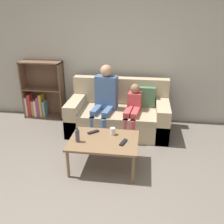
{
  "coord_description": "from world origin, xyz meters",
  "views": [
    {
      "loc": [
        0.49,
        -2.17,
        2.07
      ],
      "look_at": [
        0.01,
        1.29,
        0.6
      ],
      "focal_mm": 40.0,
      "sensor_mm": 36.0,
      "label": 1
    }
  ],
  "objects_px": {
    "coffee_table": "(104,142)",
    "tv_remote_0": "(93,132)",
    "bottle": "(77,135)",
    "bookshelf": "(42,95)",
    "person_adult": "(105,95)",
    "cup_near": "(113,131)",
    "person_child": "(133,108)",
    "tv_remote_1": "(123,142)",
    "couch": "(119,115)"
  },
  "relations": [
    {
      "from": "coffee_table",
      "to": "bookshelf",
      "type": "bearing_deg",
      "value": 133.97
    },
    {
      "from": "coffee_table",
      "to": "tv_remote_1",
      "type": "height_order",
      "value": "tv_remote_1"
    },
    {
      "from": "bookshelf",
      "to": "person_adult",
      "type": "xyz_separation_m",
      "value": [
        1.37,
        -0.51,
        0.23
      ]
    },
    {
      "from": "bookshelf",
      "to": "cup_near",
      "type": "distance_m",
      "value": 2.16
    },
    {
      "from": "person_adult",
      "to": "bookshelf",
      "type": "bearing_deg",
      "value": 168.74
    },
    {
      "from": "couch",
      "to": "bottle",
      "type": "xyz_separation_m",
      "value": [
        -0.41,
        -1.25,
        0.22
      ]
    },
    {
      "from": "coffee_table",
      "to": "cup_near",
      "type": "distance_m",
      "value": 0.21
    },
    {
      "from": "person_adult",
      "to": "tv_remote_1",
      "type": "relative_size",
      "value": 6.74
    },
    {
      "from": "cup_near",
      "to": "tv_remote_1",
      "type": "distance_m",
      "value": 0.28
    },
    {
      "from": "person_adult",
      "to": "cup_near",
      "type": "xyz_separation_m",
      "value": [
        0.25,
        -0.91,
        -0.2
      ]
    },
    {
      "from": "cup_near",
      "to": "bottle",
      "type": "relative_size",
      "value": 0.48
    },
    {
      "from": "cup_near",
      "to": "tv_remote_1",
      "type": "height_order",
      "value": "cup_near"
    },
    {
      "from": "bookshelf",
      "to": "tv_remote_0",
      "type": "bearing_deg",
      "value": -46.2
    },
    {
      "from": "bookshelf",
      "to": "couch",
      "type": "bearing_deg",
      "value": -14.85
    },
    {
      "from": "person_child",
      "to": "bottle",
      "type": "relative_size",
      "value": 4.1
    },
    {
      "from": "couch",
      "to": "tv_remote_0",
      "type": "bearing_deg",
      "value": -104.85
    },
    {
      "from": "tv_remote_0",
      "to": "person_adult",
      "type": "bearing_deg",
      "value": 137.02
    },
    {
      "from": "person_adult",
      "to": "tv_remote_1",
      "type": "bearing_deg",
      "value": -60.19
    },
    {
      "from": "cup_near",
      "to": "bottle",
      "type": "xyz_separation_m",
      "value": [
        -0.43,
        -0.26,
        0.04
      ]
    },
    {
      "from": "tv_remote_0",
      "to": "coffee_table",
      "type": "bearing_deg",
      "value": 3.99
    },
    {
      "from": "tv_remote_0",
      "to": "tv_remote_1",
      "type": "bearing_deg",
      "value": 21.57
    },
    {
      "from": "bottle",
      "to": "tv_remote_1",
      "type": "bearing_deg",
      "value": 4.13
    },
    {
      "from": "coffee_table",
      "to": "tv_remote_1",
      "type": "relative_size",
      "value": 5.22
    },
    {
      "from": "tv_remote_1",
      "to": "couch",
      "type": "bearing_deg",
      "value": 116.48
    },
    {
      "from": "couch",
      "to": "cup_near",
      "type": "xyz_separation_m",
      "value": [
        0.02,
        -0.99,
        0.18
      ]
    },
    {
      "from": "couch",
      "to": "cup_near",
      "type": "height_order",
      "value": "couch"
    },
    {
      "from": "tv_remote_0",
      "to": "bookshelf",
      "type": "bearing_deg",
      "value": -177.53
    },
    {
      "from": "coffee_table",
      "to": "tv_remote_0",
      "type": "xyz_separation_m",
      "value": [
        -0.18,
        0.18,
        0.05
      ]
    },
    {
      "from": "coffee_table",
      "to": "cup_near",
      "type": "xyz_separation_m",
      "value": [
        0.1,
        0.16,
        0.09
      ]
    },
    {
      "from": "person_adult",
      "to": "cup_near",
      "type": "height_order",
      "value": "person_adult"
    },
    {
      "from": "coffee_table",
      "to": "bottle",
      "type": "distance_m",
      "value": 0.37
    },
    {
      "from": "cup_near",
      "to": "person_child",
      "type": "bearing_deg",
      "value": 74.78
    },
    {
      "from": "person_adult",
      "to": "tv_remote_0",
      "type": "relative_size",
      "value": 7.46
    },
    {
      "from": "person_adult",
      "to": "cup_near",
      "type": "relative_size",
      "value": 11.68
    },
    {
      "from": "bookshelf",
      "to": "tv_remote_0",
      "type": "height_order",
      "value": "bookshelf"
    },
    {
      "from": "person_child",
      "to": "tv_remote_0",
      "type": "distance_m",
      "value": 0.97
    },
    {
      "from": "bookshelf",
      "to": "tv_remote_0",
      "type": "xyz_separation_m",
      "value": [
        1.35,
        -1.4,
        -0.02
      ]
    },
    {
      "from": "couch",
      "to": "person_child",
      "type": "bearing_deg",
      "value": -31.13
    },
    {
      "from": "tv_remote_1",
      "to": "bottle",
      "type": "distance_m",
      "value": 0.61
    },
    {
      "from": "coffee_table",
      "to": "bottle",
      "type": "xyz_separation_m",
      "value": [
        -0.33,
        -0.1,
        0.13
      ]
    },
    {
      "from": "person_adult",
      "to": "tv_remote_0",
      "type": "bearing_deg",
      "value": -82.54
    },
    {
      "from": "coffee_table",
      "to": "tv_remote_0",
      "type": "height_order",
      "value": "tv_remote_0"
    },
    {
      "from": "bottle",
      "to": "bookshelf",
      "type": "bearing_deg",
      "value": 125.42
    },
    {
      "from": "coffee_table",
      "to": "person_child",
      "type": "distance_m",
      "value": 1.06
    },
    {
      "from": "cup_near",
      "to": "tv_remote_1",
      "type": "relative_size",
      "value": 0.58
    },
    {
      "from": "bookshelf",
      "to": "person_child",
      "type": "height_order",
      "value": "bookshelf"
    },
    {
      "from": "tv_remote_0",
      "to": "bottle",
      "type": "bearing_deg",
      "value": -70.43
    },
    {
      "from": "cup_near",
      "to": "bookshelf",
      "type": "bearing_deg",
      "value": 138.87
    },
    {
      "from": "coffee_table",
      "to": "bottle",
      "type": "height_order",
      "value": "bottle"
    },
    {
      "from": "couch",
      "to": "tv_remote_1",
      "type": "distance_m",
      "value": 1.23
    }
  ]
}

